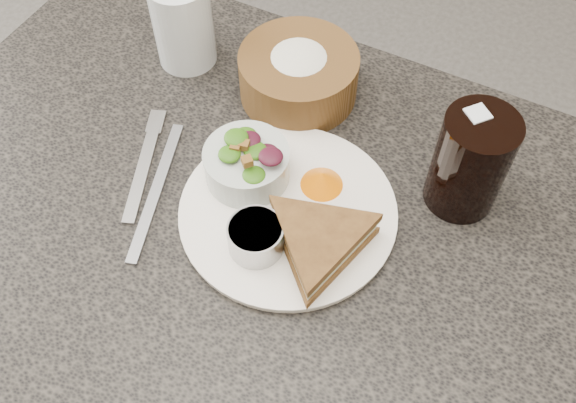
# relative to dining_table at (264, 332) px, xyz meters

# --- Properties ---
(floor) EXTENTS (6.00, 6.00, 0.00)m
(floor) POSITION_rel_dining_table_xyz_m (0.00, 0.00, -0.38)
(floor) COLOR #605D5A
(floor) RESTS_ON ground
(dining_table) EXTENTS (1.00, 0.70, 0.75)m
(dining_table) POSITION_rel_dining_table_xyz_m (0.00, 0.00, 0.00)
(dining_table) COLOR black
(dining_table) RESTS_ON floor
(dinner_plate) EXTENTS (0.27, 0.27, 0.01)m
(dinner_plate) POSITION_rel_dining_table_xyz_m (0.04, 0.02, 0.38)
(dinner_plate) COLOR white
(dinner_plate) RESTS_ON dining_table
(sandwich) EXTENTS (0.22, 0.22, 0.04)m
(sandwich) POSITION_rel_dining_table_xyz_m (0.10, -0.02, 0.41)
(sandwich) COLOR brown
(sandwich) RESTS_ON dinner_plate
(salad_bowl) EXTENTS (0.12, 0.12, 0.06)m
(salad_bowl) POSITION_rel_dining_table_xyz_m (-0.03, 0.04, 0.42)
(salad_bowl) COLOR #AEB9B3
(salad_bowl) RESTS_ON dinner_plate
(dressing_ramekin) EXTENTS (0.08, 0.08, 0.04)m
(dressing_ramekin) POSITION_rel_dining_table_xyz_m (0.03, -0.04, 0.41)
(dressing_ramekin) COLOR #9C9D9F
(dressing_ramekin) RESTS_ON dinner_plate
(orange_wedge) EXTENTS (0.08, 0.08, 0.02)m
(orange_wedge) POSITION_rel_dining_table_xyz_m (0.06, 0.07, 0.40)
(orange_wedge) COLOR orange
(orange_wedge) RESTS_ON dinner_plate
(fork) EXTENTS (0.08, 0.16, 0.00)m
(fork) POSITION_rel_dining_table_xyz_m (-0.16, -0.01, 0.38)
(fork) COLOR #999999
(fork) RESTS_ON dining_table
(knife) EXTENTS (0.08, 0.21, 0.00)m
(knife) POSITION_rel_dining_table_xyz_m (-0.13, -0.03, 0.38)
(knife) COLOR #93969D
(knife) RESTS_ON dining_table
(bread_basket) EXTENTS (0.21, 0.21, 0.09)m
(bread_basket) POSITION_rel_dining_table_xyz_m (-0.05, 0.21, 0.42)
(bread_basket) COLOR brown
(bread_basket) RESTS_ON dining_table
(cola_glass) EXTENTS (0.10, 0.10, 0.15)m
(cola_glass) POSITION_rel_dining_table_xyz_m (0.22, 0.14, 0.45)
(cola_glass) COLOR black
(cola_glass) RESTS_ON dining_table
(water_glass) EXTENTS (0.10, 0.10, 0.13)m
(water_glass) POSITION_rel_dining_table_xyz_m (-0.23, 0.20, 0.44)
(water_glass) COLOR silver
(water_glass) RESTS_ON dining_table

